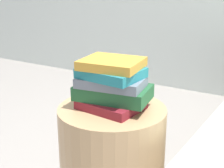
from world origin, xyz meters
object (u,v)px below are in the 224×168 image
Objects in this scene: book_maroon at (111,104)px; book_ochre at (111,64)px; book_forest at (114,92)px; book_slate at (110,82)px; book_teal at (112,73)px.

book_maroon is 0.16m from book_ochre.
book_maroon is 0.05m from book_forest.
book_ochre is at bearing -129.15° from book_forest.
book_forest is at bearing 52.72° from book_ochre.
book_ochre reaches higher than book_maroon.
book_maroon is at bearing -113.84° from book_forest.
book_forest is at bearing 51.41° from book_slate.
book_slate is at bearing -178.81° from book_teal.
book_forest is 0.05m from book_slate.
book_ochre is at bearing 153.58° from book_teal.
book_teal is at bearing 3.98° from book_maroon.
book_slate is 1.14× the size of book_ochre.
book_teal is 1.02× the size of book_ochre.
book_ochre is at bearing 133.63° from book_maroon.
book_slate is at bearing -178.89° from book_maroon.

